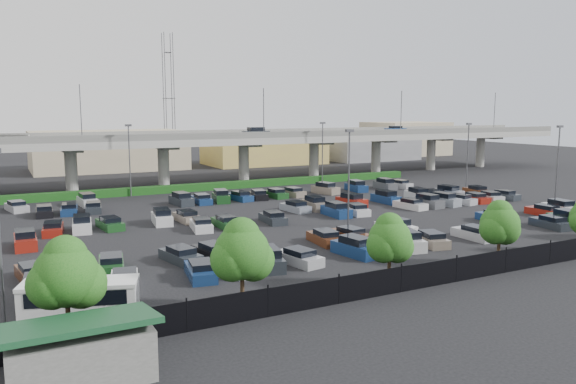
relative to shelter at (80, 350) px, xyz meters
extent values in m
plane|color=black|center=(30.00, 31.00, -1.39)|extent=(280.00, 280.00, 0.00)
cube|color=gray|center=(30.00, 63.00, 5.86)|extent=(150.00, 13.00, 1.10)
cube|color=#5F5F5A|center=(30.00, 56.75, 6.91)|extent=(150.00, 0.50, 1.00)
cube|color=#5F5F5A|center=(30.00, 69.25, 6.91)|extent=(150.00, 0.50, 1.00)
cylinder|color=gray|center=(7.00, 63.00, 1.96)|extent=(1.80, 1.80, 6.70)
cube|color=#5F5F5A|center=(7.00, 63.00, 5.11)|extent=(2.60, 9.75, 0.50)
cylinder|color=gray|center=(21.00, 63.00, 1.96)|extent=(1.80, 1.80, 6.70)
cube|color=#5F5F5A|center=(21.00, 63.00, 5.11)|extent=(2.60, 9.75, 0.50)
cylinder|color=gray|center=(35.00, 63.00, 1.96)|extent=(1.80, 1.80, 6.70)
cube|color=#5F5F5A|center=(35.00, 63.00, 5.11)|extent=(2.60, 9.75, 0.50)
cylinder|color=gray|center=(49.00, 63.00, 1.96)|extent=(1.80, 1.80, 6.70)
cube|color=#5F5F5A|center=(49.00, 63.00, 5.11)|extent=(2.60, 9.75, 0.50)
cylinder|color=gray|center=(63.00, 63.00, 1.96)|extent=(1.80, 1.80, 6.70)
cube|color=#5F5F5A|center=(63.00, 63.00, 5.11)|extent=(2.60, 9.75, 0.50)
cylinder|color=gray|center=(77.00, 63.00, 1.96)|extent=(1.80, 1.80, 6.70)
cube|color=#5F5F5A|center=(77.00, 63.00, 5.11)|extent=(2.60, 9.75, 0.50)
cylinder|color=gray|center=(91.00, 63.00, 1.96)|extent=(1.80, 1.80, 6.70)
cube|color=#5F5F5A|center=(91.00, 63.00, 5.11)|extent=(2.60, 9.75, 0.50)
cube|color=#272C33|center=(36.00, 60.00, 6.94)|extent=(4.40, 1.82, 1.05)
cube|color=black|center=(36.00, 60.00, 7.76)|extent=(2.60, 1.60, 0.65)
cube|color=navy|center=(70.00, 66.00, 6.82)|extent=(4.40, 1.82, 0.82)
cube|color=black|center=(70.00, 66.00, 7.45)|extent=(2.30, 1.60, 0.50)
cylinder|color=#48484D|center=(8.00, 56.90, 10.41)|extent=(0.14, 0.14, 8.00)
cylinder|color=#48484D|center=(36.00, 56.90, 10.41)|extent=(0.14, 0.14, 8.00)
cylinder|color=#48484D|center=(64.00, 56.90, 10.41)|extent=(0.14, 0.14, 8.00)
cylinder|color=#48484D|center=(88.00, 56.90, 10.41)|extent=(0.14, 0.14, 8.00)
cube|color=#154113|center=(30.00, 56.00, -0.84)|extent=(66.00, 1.60, 1.10)
cube|color=black|center=(30.00, 3.00, -0.49)|extent=(70.00, 0.06, 1.80)
cylinder|color=black|center=(1.00, 3.00, -0.39)|extent=(0.10, 0.10, 2.00)
cylinder|color=black|center=(6.00, 3.00, -0.39)|extent=(0.10, 0.10, 2.00)
cylinder|color=black|center=(11.00, 3.00, -0.39)|extent=(0.10, 0.10, 2.00)
cylinder|color=black|center=(16.00, 3.00, -0.39)|extent=(0.10, 0.10, 2.00)
cylinder|color=black|center=(21.00, 3.00, -0.39)|extent=(0.10, 0.10, 2.00)
cylinder|color=black|center=(26.00, 3.00, -0.39)|extent=(0.10, 0.10, 2.00)
cylinder|color=black|center=(31.00, 3.00, -0.39)|extent=(0.10, 0.10, 2.00)
cylinder|color=black|center=(36.00, 3.00, -0.39)|extent=(0.10, 0.10, 2.00)
cylinder|color=#332316|center=(0.00, 4.42, -0.30)|extent=(0.26, 0.26, 2.17)
sphere|color=#174D14|center=(0.00, 4.42, 2.35)|extent=(3.37, 3.37, 3.37)
sphere|color=#174D14|center=(0.78, 4.52, 1.75)|extent=(2.65, 2.65, 2.65)
sphere|color=#174D14|center=(-0.66, 4.34, 1.99)|extent=(2.65, 2.65, 2.65)
sphere|color=#174D14|center=(0.04, 4.54, 3.31)|extent=(2.29, 2.29, 2.29)
cylinder|color=#332316|center=(10.00, 4.55, -0.29)|extent=(0.26, 0.26, 2.18)
sphere|color=#174D14|center=(10.00, 4.55, 2.37)|extent=(3.39, 3.39, 3.39)
sphere|color=#174D14|center=(10.79, 4.65, 1.77)|extent=(2.67, 2.67, 2.67)
sphere|color=#174D14|center=(9.33, 4.47, 2.01)|extent=(2.67, 2.67, 2.67)
sphere|color=#174D14|center=(10.04, 4.67, 3.34)|extent=(2.30, 2.30, 2.30)
cylinder|color=#332316|center=(21.00, 4.33, -0.41)|extent=(0.26, 0.26, 1.96)
sphere|color=#174D14|center=(21.00, 4.33, 1.98)|extent=(3.04, 3.04, 3.04)
sphere|color=#174D14|center=(21.71, 4.43, 1.44)|extent=(2.39, 2.39, 2.39)
sphere|color=#174D14|center=(20.40, 4.25, 1.66)|extent=(2.39, 2.39, 2.39)
sphere|color=#174D14|center=(21.04, 4.45, 2.85)|extent=(2.06, 2.06, 2.06)
cylinder|color=#332316|center=(32.00, 4.61, -0.40)|extent=(0.26, 0.26, 1.97)
sphere|color=#174D14|center=(32.00, 4.61, 2.01)|extent=(3.07, 3.07, 3.07)
sphere|color=#174D14|center=(32.71, 4.71, 1.46)|extent=(2.41, 2.41, 2.41)
sphere|color=#174D14|center=(31.40, 4.53, 1.68)|extent=(2.41, 2.41, 2.41)
sphere|color=#174D14|center=(32.04, 4.73, 2.88)|extent=(2.08, 2.08, 2.08)
cube|color=#5F5F5A|center=(0.00, 0.00, -0.19)|extent=(6.20, 4.00, 2.40)
cube|color=#0F3820|center=(0.00, 0.00, 1.26)|extent=(6.80, 4.59, 1.00)
cube|color=white|center=(1.08, 8.35, -0.41)|extent=(7.02, 4.25, 1.94)
cube|color=black|center=(1.08, 8.35, 0.05)|extent=(6.17, 4.01, 0.88)
cube|color=white|center=(1.08, 8.35, 0.67)|extent=(7.14, 4.37, 0.23)
cube|color=#4F5257|center=(-1.00, 12.50, -0.86)|extent=(2.29, 4.57, 1.05)
cube|color=black|center=(-1.00, 12.50, -0.04)|extent=(1.88, 2.76, 0.65)
cube|color=#AFAFB3|center=(1.75, 12.50, -0.98)|extent=(2.50, 4.63, 0.82)
cube|color=black|center=(1.75, 12.30, -0.35)|extent=(1.95, 2.53, 0.50)
cube|color=white|center=(4.50, 12.50, -0.98)|extent=(2.68, 4.68, 0.82)
cube|color=black|center=(4.50, 12.30, -0.35)|extent=(2.04, 2.58, 0.50)
cube|color=navy|center=(10.00, 12.50, -0.98)|extent=(2.51, 4.64, 0.82)
cube|color=black|center=(10.00, 12.30, -0.35)|extent=(1.95, 2.53, 0.50)
cube|color=white|center=(12.75, 12.50, -0.98)|extent=(2.52, 4.64, 0.82)
cube|color=black|center=(12.75, 12.30, -0.35)|extent=(1.96, 2.53, 0.50)
cube|color=#272C33|center=(15.50, 12.50, -0.86)|extent=(2.63, 4.67, 1.05)
cube|color=black|center=(15.50, 12.50, -0.04)|extent=(2.07, 2.86, 0.65)
cube|color=#AFAFB3|center=(18.25, 12.50, -0.98)|extent=(2.65, 4.67, 0.82)
cube|color=black|center=(18.25, 12.30, -0.35)|extent=(2.02, 2.57, 0.50)
cube|color=navy|center=(23.75, 12.50, -0.86)|extent=(2.49, 4.63, 1.05)
cube|color=black|center=(23.75, 12.50, -0.04)|extent=(1.99, 2.82, 0.65)
cube|color=navy|center=(26.50, 12.50, -0.98)|extent=(2.24, 4.56, 0.82)
cube|color=black|center=(26.50, 12.30, -0.35)|extent=(1.82, 2.45, 0.50)
cube|color=silver|center=(29.25, 12.50, -0.86)|extent=(2.68, 4.68, 1.05)
cube|color=black|center=(29.25, 12.50, -0.04)|extent=(2.10, 2.87, 0.65)
cube|color=gray|center=(32.00, 12.50, -0.98)|extent=(2.75, 4.69, 0.82)
cube|color=black|center=(32.00, 12.31, -0.35)|extent=(2.07, 2.60, 0.50)
cube|color=#AFAFB3|center=(37.50, 12.50, -0.98)|extent=(1.85, 4.41, 0.82)
cube|color=black|center=(37.50, 12.30, -0.35)|extent=(1.61, 2.31, 0.50)
cube|color=#272C33|center=(48.50, 12.50, -0.98)|extent=(2.34, 4.59, 0.82)
cube|color=black|center=(48.50, 12.30, -0.35)|extent=(1.87, 2.48, 0.50)
cube|color=#1A4A1E|center=(51.25, 12.50, -0.86)|extent=(2.38, 4.60, 1.05)
cube|color=black|center=(51.25, 12.50, -0.04)|extent=(1.93, 2.79, 0.65)
cube|color=#572C17|center=(-1.00, 17.50, -0.98)|extent=(2.40, 4.61, 0.82)
cube|color=black|center=(-1.00, 17.30, -0.35)|extent=(1.90, 2.50, 0.50)
cube|color=navy|center=(1.75, 17.50, -0.98)|extent=(2.39, 4.60, 0.82)
cube|color=black|center=(1.75, 17.30, -0.35)|extent=(1.89, 2.49, 0.50)
cube|color=#1A4A1E|center=(4.50, 17.50, -0.98)|extent=(2.54, 4.64, 0.82)
cube|color=black|center=(4.50, 17.30, -0.35)|extent=(1.97, 2.54, 0.50)
cube|color=#272C33|center=(10.00, 17.50, -0.98)|extent=(2.66, 4.67, 0.82)
cube|color=black|center=(10.00, 17.30, -0.35)|extent=(2.03, 2.57, 0.50)
cube|color=black|center=(12.75, 17.50, -0.98)|extent=(2.55, 4.65, 0.82)
cube|color=black|center=(12.75, 17.30, -0.35)|extent=(1.97, 2.54, 0.50)
cube|color=#272C33|center=(15.50, 17.50, -0.98)|extent=(2.27, 4.57, 0.82)
cube|color=black|center=(15.50, 17.30, -0.35)|extent=(1.83, 2.45, 0.50)
cube|color=#572C17|center=(23.75, 17.50, -0.98)|extent=(2.18, 4.54, 0.82)
cube|color=black|center=(23.75, 17.30, -0.35)|extent=(1.79, 2.43, 0.50)
cube|color=#572C17|center=(26.50, 17.50, -0.98)|extent=(2.50, 4.64, 0.82)
cube|color=black|center=(26.50, 17.30, -0.35)|extent=(1.95, 2.53, 0.50)
cube|color=white|center=(32.00, 17.50, -0.86)|extent=(2.18, 4.54, 1.05)
cube|color=black|center=(32.00, 17.50, -0.04)|extent=(1.81, 2.72, 0.65)
cube|color=navy|center=(45.75, 17.50, -0.98)|extent=(2.31, 4.58, 0.82)
cube|color=black|center=(45.75, 17.30, -0.35)|extent=(1.85, 2.47, 0.50)
cube|color=maroon|center=(54.00, 17.50, -0.98)|extent=(1.87, 4.42, 0.82)
cube|color=black|center=(54.00, 17.30, -0.35)|extent=(1.63, 2.32, 0.50)
cube|color=white|center=(56.75, 17.50, -0.86)|extent=(2.37, 4.60, 1.05)
cube|color=black|center=(56.75, 17.50, -0.04)|extent=(1.92, 2.78, 0.65)
cube|color=maroon|center=(-1.00, 28.50, -0.86)|extent=(1.88, 4.42, 1.05)
cube|color=black|center=(-1.00, 28.50, -0.04)|extent=(1.64, 2.62, 0.65)
cube|color=white|center=(15.50, 28.50, -0.98)|extent=(2.54, 4.64, 0.82)
cube|color=black|center=(15.50, 28.30, -0.35)|extent=(1.97, 2.54, 0.50)
cube|color=#1A4A1E|center=(18.25, 28.50, -0.98)|extent=(1.90, 4.43, 0.82)
cube|color=black|center=(18.25, 28.30, -0.35)|extent=(1.64, 2.33, 0.50)
cube|color=#272C33|center=(23.75, 28.50, -0.98)|extent=(2.17, 4.53, 0.82)
cube|color=black|center=(23.75, 28.30, -0.35)|extent=(1.78, 2.42, 0.50)
cube|color=navy|center=(32.00, 28.50, -0.86)|extent=(1.97, 4.46, 1.05)
cube|color=black|center=(32.00, 28.50, -0.04)|extent=(1.69, 2.65, 0.65)
cube|color=white|center=(34.75, 28.50, -0.98)|extent=(2.43, 4.61, 0.82)
cube|color=black|center=(34.75, 28.30, -0.35)|extent=(1.91, 2.51, 0.50)
cube|color=silver|center=(43.00, 28.50, -0.98)|extent=(2.37, 4.60, 0.82)
cube|color=black|center=(43.00, 28.30, -0.35)|extent=(1.89, 2.49, 0.50)
cube|color=#4F5257|center=(45.75, 28.50, -0.86)|extent=(2.17, 4.53, 1.05)
cube|color=black|center=(45.75, 28.50, -0.04)|extent=(1.80, 2.72, 0.65)
cube|color=gray|center=(48.50, 28.50, -0.86)|extent=(2.57, 4.65, 1.05)
cube|color=black|center=(48.50, 28.50, -0.04)|extent=(2.03, 2.84, 0.65)
cube|color=#AFAFB3|center=(51.25, 28.50, -0.98)|extent=(2.73, 4.69, 0.82)
cube|color=black|center=(51.25, 28.30, -0.35)|extent=(2.06, 2.59, 0.50)
cube|color=maroon|center=(54.00, 28.50, -0.98)|extent=(2.16, 4.53, 0.82)
cube|color=black|center=(54.00, 28.30, -0.35)|extent=(1.78, 2.42, 0.50)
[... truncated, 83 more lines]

